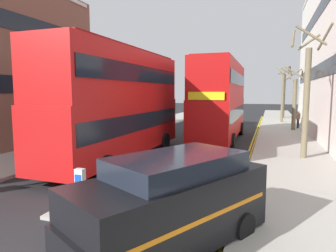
{
  "coord_description": "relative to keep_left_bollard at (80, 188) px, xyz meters",
  "views": [
    {
      "loc": [
        5.33,
        -3.01,
        3.49
      ],
      "look_at": [
        0.5,
        11.0,
        1.8
      ],
      "focal_mm": 31.66,
      "sensor_mm": 36.0,
      "label": 1
    }
  ],
  "objects": [
    {
      "name": "sidewalk_right",
      "position": [
        6.5,
        11.68,
        -0.54
      ],
      "size": [
        4.0,
        80.0,
        0.14
      ],
      "primitive_type": "cube",
      "color": "#ADA89E",
      "rests_on": "ground"
    },
    {
      "name": "sidewalk_left",
      "position": [
        -6.5,
        11.68,
        -0.54
      ],
      "size": [
        4.0,
        80.0,
        0.14
      ],
      "primitive_type": "cube",
      "color": "#ADA89E",
      "rests_on": "ground"
    },
    {
      "name": "kerb_line_outer",
      "position": [
        4.4,
        9.68,
        -0.6
      ],
      "size": [
        0.1,
        56.0,
        0.01
      ],
      "primitive_type": "cube",
      "color": "yellow",
      "rests_on": "ground"
    },
    {
      "name": "kerb_line_inner",
      "position": [
        4.24,
        9.68,
        -0.6
      ],
      "size": [
        0.1,
        56.0,
        0.01
      ],
      "primitive_type": "cube",
      "color": "yellow",
      "rests_on": "ground"
    },
    {
      "name": "traffic_island",
      "position": [
        0.0,
        0.0,
        -0.56
      ],
      "size": [
        1.1,
        2.2,
        0.1
      ],
      "primitive_type": "cube",
      "color": "#ADA89E",
      "rests_on": "ground"
    },
    {
      "name": "keep_left_bollard",
      "position": [
        0.0,
        0.0,
        0.0
      ],
      "size": [
        0.36,
        0.28,
        1.11
      ],
      "color": "silver",
      "rests_on": "traffic_island"
    },
    {
      "name": "double_decker_bus_away",
      "position": [
        -1.92,
        6.06,
        2.42
      ],
      "size": [
        2.88,
        10.83,
        5.64
      ],
      "color": "red",
      "rests_on": "ground"
    },
    {
      "name": "double_decker_bus_oncoming",
      "position": [
        1.95,
        13.99,
        2.42
      ],
      "size": [
        2.9,
        10.84,
        5.64
      ],
      "color": "#B20F0F",
      "rests_on": "ground"
    },
    {
      "name": "taxi_minivan",
      "position": [
        3.32,
        -1.41,
        0.46
      ],
      "size": [
        3.91,
        5.12,
        2.12
      ],
      "color": "black",
      "rests_on": "ground"
    },
    {
      "name": "pedestrian_far",
      "position": [
        7.87,
        22.76,
        0.38
      ],
      "size": [
        0.34,
        0.22,
        1.62
      ],
      "color": "#2D2D38",
      "rests_on": "sidewalk_right"
    },
    {
      "name": "street_tree_near",
      "position": [
        7.05,
        9.11,
        2.8
      ],
      "size": [
        1.84,
        1.7,
        6.62
      ],
      "color": "#6B6047",
      "rests_on": "sidewalk_right"
    },
    {
      "name": "street_tree_mid",
      "position": [
        6.97,
        34.75,
        2.61
      ],
      "size": [
        1.52,
        1.51,
        6.78
      ],
      "color": "#6B6047",
      "rests_on": "sidewalk_right"
    },
    {
      "name": "street_tree_far",
      "position": [
        7.36,
        21.25,
        2.14
      ],
      "size": [
        1.6,
        1.87,
        5.65
      ],
      "color": "#6B6047",
      "rests_on": "sidewalk_right"
    },
    {
      "name": "street_tree_distant",
      "position": [
        6.62,
        28.36,
        2.58
      ],
      "size": [
        1.53,
        1.5,
        6.22
      ],
      "color": "#6B6047",
      "rests_on": "sidewalk_right"
    }
  ]
}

